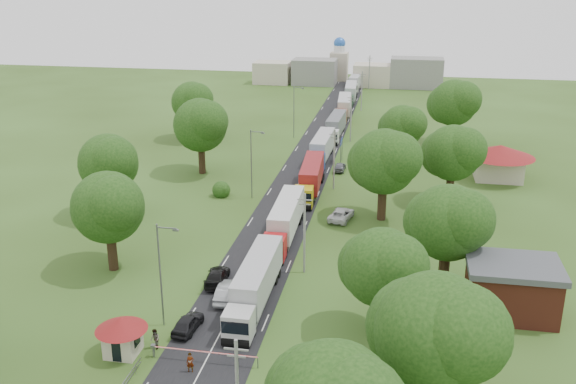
% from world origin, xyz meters
% --- Properties ---
extents(ground, '(260.00, 260.00, 0.00)m').
position_xyz_m(ground, '(0.00, 0.00, 0.00)').
color(ground, '#2F4416').
rests_on(ground, ground).
extents(road, '(8.00, 200.00, 0.04)m').
position_xyz_m(road, '(0.00, 20.00, 0.00)').
color(road, black).
rests_on(road, ground).
extents(boom_barrier, '(9.22, 0.35, 1.18)m').
position_xyz_m(boom_barrier, '(-1.36, -25.00, 0.89)').
color(boom_barrier, slate).
rests_on(boom_barrier, ground).
extents(guard_booth, '(4.40, 4.40, 3.45)m').
position_xyz_m(guard_booth, '(-7.20, -25.00, 2.16)').
color(guard_booth, beige).
rests_on(guard_booth, ground).
extents(info_sign, '(0.12, 3.10, 4.10)m').
position_xyz_m(info_sign, '(5.20, 35.00, 3.00)').
color(info_sign, slate).
rests_on(info_sign, ground).
extents(pole_1, '(1.60, 0.24, 9.00)m').
position_xyz_m(pole_1, '(5.50, -7.00, 4.68)').
color(pole_1, gray).
rests_on(pole_1, ground).
extents(pole_2, '(1.60, 0.24, 9.00)m').
position_xyz_m(pole_2, '(5.50, 21.00, 4.68)').
color(pole_2, gray).
rests_on(pole_2, ground).
extents(pole_3, '(1.60, 0.24, 9.00)m').
position_xyz_m(pole_3, '(5.50, 49.00, 4.68)').
color(pole_3, gray).
rests_on(pole_3, ground).
extents(pole_4, '(1.60, 0.24, 9.00)m').
position_xyz_m(pole_4, '(5.50, 77.00, 4.68)').
color(pole_4, gray).
rests_on(pole_4, ground).
extents(pole_5, '(1.60, 0.24, 9.00)m').
position_xyz_m(pole_5, '(5.50, 105.00, 4.68)').
color(pole_5, gray).
rests_on(pole_5, ground).
extents(lamp_0, '(2.03, 0.22, 10.00)m').
position_xyz_m(lamp_0, '(-5.35, -20.00, 5.55)').
color(lamp_0, slate).
rests_on(lamp_0, ground).
extents(lamp_1, '(2.03, 0.22, 10.00)m').
position_xyz_m(lamp_1, '(-5.35, 15.00, 5.55)').
color(lamp_1, slate).
rests_on(lamp_1, ground).
extents(lamp_2, '(2.03, 0.22, 10.00)m').
position_xyz_m(lamp_2, '(-5.35, 50.00, 5.55)').
color(lamp_2, slate).
rests_on(lamp_2, ground).
extents(tree_1, '(9.60, 9.60, 12.05)m').
position_xyz_m(tree_1, '(17.99, -29.83, 7.85)').
color(tree_1, '#382616').
rests_on(tree_1, ground).
extents(tree_2, '(8.00, 8.00, 10.10)m').
position_xyz_m(tree_2, '(13.99, -17.86, 6.60)').
color(tree_2, '#382616').
rests_on(tree_2, ground).
extents(tree_3, '(8.80, 8.80, 11.07)m').
position_xyz_m(tree_3, '(19.99, -7.84, 7.22)').
color(tree_3, '#382616').
rests_on(tree_3, ground).
extents(tree_4, '(9.60, 9.60, 12.05)m').
position_xyz_m(tree_4, '(12.99, 10.17, 7.85)').
color(tree_4, '#382616').
rests_on(tree_4, ground).
extents(tree_5, '(8.80, 8.80, 11.07)m').
position_xyz_m(tree_5, '(21.99, 18.16, 7.22)').
color(tree_5, '#382616').
rests_on(tree_5, ground).
extents(tree_6, '(8.00, 8.00, 10.10)m').
position_xyz_m(tree_6, '(14.99, 35.14, 6.60)').
color(tree_6, '#382616').
rests_on(tree_6, ground).
extents(tree_7, '(9.60, 9.60, 12.05)m').
position_xyz_m(tree_7, '(23.99, 50.17, 7.85)').
color(tree_7, '#382616').
rests_on(tree_7, ground).
extents(tree_10, '(8.80, 8.80, 11.07)m').
position_xyz_m(tree_10, '(-15.01, -9.84, 7.22)').
color(tree_10, '#382616').
rests_on(tree_10, ground).
extents(tree_11, '(8.80, 8.80, 11.07)m').
position_xyz_m(tree_11, '(-22.01, 5.16, 7.22)').
color(tree_11, '#382616').
rests_on(tree_11, ground).
extents(tree_12, '(9.60, 9.60, 12.05)m').
position_xyz_m(tree_12, '(-16.01, 25.17, 7.85)').
color(tree_12, '#382616').
rests_on(tree_12, ground).
extents(tree_13, '(8.80, 8.80, 11.07)m').
position_xyz_m(tree_13, '(-24.01, 45.16, 7.22)').
color(tree_13, '#382616').
rests_on(tree_13, ground).
extents(house_brick, '(8.60, 6.60, 5.20)m').
position_xyz_m(house_brick, '(26.00, -12.00, 2.65)').
color(house_brick, maroon).
rests_on(house_brick, ground).
extents(house_cream, '(10.08, 10.08, 5.80)m').
position_xyz_m(house_cream, '(30.00, 30.00, 3.64)').
color(house_cream, beige).
rests_on(house_cream, ground).
extents(distant_town, '(52.00, 8.00, 8.00)m').
position_xyz_m(distant_town, '(0.68, 110.00, 3.49)').
color(distant_town, gray).
rests_on(distant_town, ground).
extents(church, '(5.00, 5.00, 12.30)m').
position_xyz_m(church, '(-4.00, 118.00, 5.39)').
color(church, beige).
rests_on(church, ground).
extents(truck_0, '(2.70, 15.37, 4.26)m').
position_xyz_m(truck_0, '(1.95, -14.72, 2.26)').
color(truck_0, silver).
rests_on(truck_0, ground).
extents(truck_1, '(2.95, 15.51, 4.29)m').
position_xyz_m(truck_1, '(1.76, 1.80, 2.28)').
color(truck_1, red).
rests_on(truck_1, ground).
extents(truck_2, '(3.34, 15.46, 4.27)m').
position_xyz_m(truck_2, '(2.39, 18.87, 2.27)').
color(truck_2, gold).
rests_on(truck_2, ground).
extents(truck_3, '(2.83, 15.10, 4.18)m').
position_xyz_m(truck_3, '(1.85, 35.30, 2.22)').
color(truck_3, navy).
rests_on(truck_3, ground).
extents(truck_4, '(2.88, 14.53, 4.02)m').
position_xyz_m(truck_4, '(2.34, 52.13, 2.13)').
color(truck_4, white).
rests_on(truck_4, ground).
extents(truck_5, '(3.48, 15.43, 4.26)m').
position_xyz_m(truck_5, '(2.22, 69.73, 2.26)').
color(truck_5, '#BD491D').
rests_on(truck_5, ground).
extents(truck_6, '(3.24, 14.99, 4.14)m').
position_xyz_m(truck_6, '(2.12, 86.88, 2.20)').
color(truck_6, '#215935').
rests_on(truck_6, ground).
extents(truck_7, '(3.03, 14.23, 3.93)m').
position_xyz_m(truck_7, '(2.02, 103.04, 2.09)').
color(truck_7, '#B0B0B0').
rests_on(truck_7, ground).
extents(car_lane_front, '(2.12, 4.50, 1.49)m').
position_xyz_m(car_lane_front, '(-3.00, -20.52, 0.74)').
color(car_lane_front, black).
rests_on(car_lane_front, ground).
extents(car_lane_mid, '(1.93, 5.11, 1.66)m').
position_xyz_m(car_lane_mid, '(-1.00, -14.27, 0.83)').
color(car_lane_mid, '#979A9F').
rests_on(car_lane_mid, ground).
extents(car_lane_rear, '(2.65, 5.41, 1.51)m').
position_xyz_m(car_lane_rear, '(-3.00, -11.10, 0.76)').
color(car_lane_rear, black).
rests_on(car_lane_rear, ground).
extents(car_verge_near, '(3.44, 5.67, 1.47)m').
position_xyz_m(car_verge_near, '(7.88, 8.90, 0.74)').
color(car_verge_near, white).
rests_on(car_verge_near, ground).
extents(car_verge_far, '(1.77, 4.16, 1.40)m').
position_xyz_m(car_verge_far, '(5.50, 30.01, 0.70)').
color(car_verge_far, slate).
rests_on(car_verge_far, ground).
extents(pedestrian_near, '(0.67, 0.49, 1.71)m').
position_xyz_m(pedestrian_near, '(-0.75, -26.50, 0.85)').
color(pedestrian_near, gray).
rests_on(pedestrian_near, ground).
extents(pedestrian_booth, '(1.12, 1.12, 1.83)m').
position_xyz_m(pedestrian_booth, '(-4.80, -23.83, 0.92)').
color(pedestrian_booth, gray).
rests_on(pedestrian_booth, ground).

